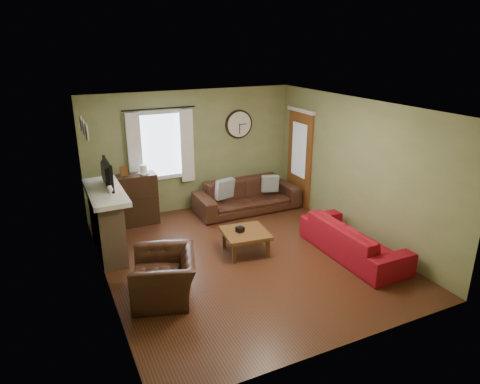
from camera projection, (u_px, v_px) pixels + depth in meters
name	position (u px, v px, depth m)	size (l,w,h in m)	color
floor	(245.00, 256.00, 7.45)	(4.60, 5.20, 0.00)	#462314
ceiling	(245.00, 106.00, 6.58)	(4.60, 5.20, 0.00)	white
wall_left	(100.00, 208.00, 6.09)	(0.00, 5.20, 2.60)	#7D8553
wall_right	(356.00, 169.00, 7.95)	(0.00, 5.20, 2.60)	#7D8553
wall_back	(192.00, 151.00, 9.23)	(4.60, 0.00, 2.60)	#7D8553
wall_front	(346.00, 253.00, 4.81)	(4.60, 0.00, 2.60)	#7D8553
fireplace	(107.00, 224.00, 7.40)	(0.40, 1.40, 1.10)	#9A7F64
firebox	(119.00, 235.00, 7.56)	(0.04, 0.60, 0.55)	black
mantel	(105.00, 192.00, 7.21)	(0.58, 1.60, 0.08)	white
tv	(104.00, 177.00, 7.28)	(0.60, 0.08, 0.35)	black
tv_screen	(108.00, 174.00, 7.29)	(0.02, 0.62, 0.36)	#994C3F
medallion_left	(87.00, 132.00, 6.46)	(0.28, 0.28, 0.03)	white
medallion_mid	(84.00, 128.00, 6.76)	(0.28, 0.28, 0.03)	white
medallion_right	(81.00, 124.00, 7.06)	(0.28, 0.28, 0.03)	white
window_pane	(160.00, 145.00, 8.86)	(1.00, 0.02, 1.30)	silver
curtain_rod	(159.00, 109.00, 8.52)	(0.03, 0.03, 1.50)	black
curtain_left	(135.00, 152.00, 8.57)	(0.28, 0.04, 1.55)	white
curtain_right	(187.00, 146.00, 9.02)	(0.28, 0.04, 1.55)	white
wall_clock	(239.00, 124.00, 9.47)	(0.64, 0.06, 0.64)	white
door	(300.00, 159.00, 9.59)	(0.05, 0.90, 2.10)	brown
bookshelf	(135.00, 200.00, 8.61)	(0.88, 0.37, 1.05)	black
book	(140.00, 179.00, 8.46)	(0.15, 0.21, 0.02)	brown
sofa_brown	(247.00, 196.00, 9.38)	(2.29, 0.89, 0.67)	#371D14
pillow_left	(270.00, 184.00, 9.50)	(0.37, 0.11, 0.37)	#90A1A6
pillow_right	(225.00, 189.00, 9.17)	(0.43, 0.13, 0.43)	#90A1A6
sofa_red	(353.00, 239.00, 7.40)	(2.11, 0.82, 0.61)	maroon
armchair	(164.00, 276.00, 6.19)	(1.03, 0.90, 0.67)	#371D14
coffee_table	(245.00, 242.00, 7.54)	(0.76, 0.76, 0.40)	brown
tissue_box	(240.00, 232.00, 7.46)	(0.12, 0.12, 0.09)	black
wine_glass_a	(111.00, 194.00, 6.68)	(0.07, 0.07, 0.21)	white
wine_glass_b	(110.00, 192.00, 6.77)	(0.07, 0.07, 0.21)	white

